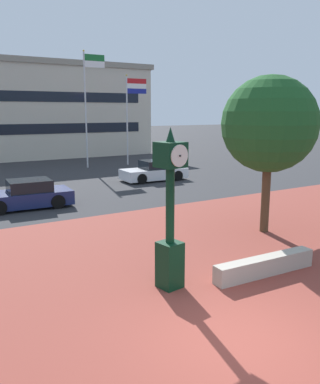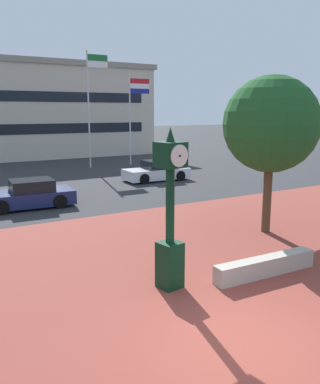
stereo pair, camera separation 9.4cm
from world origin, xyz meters
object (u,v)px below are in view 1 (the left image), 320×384
Objects in this scene: street_clock at (170,217)px; flagpole_secondary at (130,109)px; plaza_tree at (271,126)px; car_street_mid at (155,171)px; car_street_near at (27,195)px; flagpole_primary at (88,99)px.

flagpole_secondary reaches higher than street_clock.
plaza_tree reaches higher than car_street_mid.
flagpole_secondary is (2.23, 7.72, 3.91)m from car_street_mid.
car_street_near is (-6.78, 8.19, -3.25)m from plaza_tree.
car_street_near is 0.57× the size of flagpole_secondary.
plaza_tree is 19.39m from flagpole_primary.
plaza_tree is at bearing 13.07° from street_clock.
car_street_near is 0.47× the size of flagpole_primary.
plaza_tree is (5.72, 2.37, 1.99)m from street_clock.
flagpole_secondary is at bearing -41.91° from car_street_near.
flagpole_secondary is at bearing -13.97° from car_street_mid.
flagpole_primary reaches higher than car_street_near.
flagpole_secondary reaches higher than car_street_near.
car_street_mid is (8.75, 3.42, -0.00)m from car_street_near.
car_street_mid is 9.13m from flagpole_primary.
street_clock is 22.85m from flagpole_primary.
plaza_tree is 12.21m from car_street_mid.
car_street_near is 14.16m from flagpole_primary.
car_street_mid is at bearing 51.76° from street_clock.
car_street_mid is at bearing 80.38° from plaza_tree.
street_clock is at bearing -106.22° from flagpole_primary.
flagpole_primary is (7.38, 11.14, 4.67)m from car_street_near.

